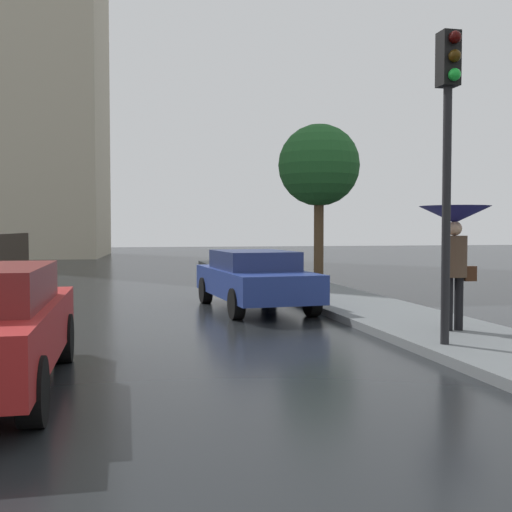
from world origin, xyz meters
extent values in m
cylinder|color=black|center=(-0.85, 3.81, 0.32)|extent=(0.23, 0.64, 0.64)
cylinder|color=black|center=(-0.80, 6.62, 0.32)|extent=(0.23, 0.64, 0.64)
cube|color=navy|center=(2.84, 11.46, 0.59)|extent=(2.02, 4.43, 0.57)
cube|color=navy|center=(2.84, 11.53, 1.08)|extent=(1.66, 2.30, 0.40)
cylinder|color=black|center=(1.96, 12.82, 0.31)|extent=(0.26, 0.63, 0.61)
cylinder|color=black|center=(3.53, 12.94, 0.31)|extent=(0.26, 0.63, 0.61)
cylinder|color=black|center=(2.16, 9.98, 0.31)|extent=(0.26, 0.63, 0.61)
cylinder|color=black|center=(3.73, 10.09, 0.31)|extent=(0.26, 0.63, 0.61)
cylinder|color=black|center=(5.05, 7.10, 0.57)|extent=(0.14, 0.14, 0.85)
cylinder|color=black|center=(5.23, 7.10, 0.57)|extent=(0.14, 0.14, 0.85)
cylinder|color=#4C3828|center=(5.14, 7.10, 1.32)|extent=(0.40, 0.40, 0.66)
sphere|color=tan|center=(5.14, 7.10, 1.77)|extent=(0.23, 0.23, 0.23)
cube|color=#3F2314|center=(5.42, 7.10, 1.04)|extent=(0.20, 0.10, 0.24)
cylinder|color=#4C4C51|center=(5.14, 7.10, 1.69)|extent=(0.02, 0.02, 0.87)
cone|color=navy|center=(5.14, 7.10, 1.99)|extent=(1.12, 1.12, 0.27)
cylinder|color=black|center=(4.39, 6.03, 1.93)|extent=(0.12, 0.12, 3.59)
cube|color=black|center=(4.39, 6.03, 4.10)|extent=(0.26, 0.26, 0.75)
sphere|color=#360503|center=(4.39, 5.86, 4.35)|extent=(0.17, 0.17, 0.17)
sphere|color=#392405|center=(4.39, 5.86, 4.10)|extent=(0.17, 0.17, 0.17)
sphere|color=green|center=(4.39, 5.86, 3.85)|extent=(0.17, 0.17, 0.17)
cylinder|color=#4C3823|center=(6.71, 18.72, 1.48)|extent=(0.33, 0.33, 2.97)
sphere|color=#1E5123|center=(6.71, 18.72, 3.94)|extent=(2.79, 2.79, 2.79)
cube|color=#B2A88E|center=(-6.22, 40.52, 14.63)|extent=(11.58, 10.06, 29.25)
camera|label=1|loc=(-0.12, -2.02, 1.76)|focal=44.39mm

